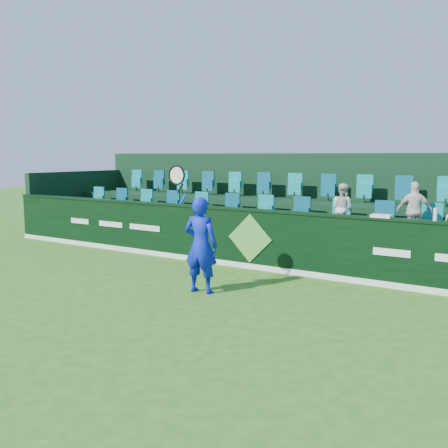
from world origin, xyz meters
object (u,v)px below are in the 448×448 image
Objects in this scene: tennis_player at (200,244)px; spectator_middle at (414,211)px; spectator_left at (343,208)px; drinks_bottle at (435,214)px; towel at (381,216)px.

spectator_middle is (3.07, 3.40, 0.49)m from tennis_player.
spectator_left is 1.54m from spectator_middle.
spectator_middle is 4.99× the size of drinks_bottle.
towel is (1.16, -1.12, 0.02)m from spectator_left.
tennis_player is 4.61m from spectator_middle.
tennis_player is at bearing -139.67° from towel.
drinks_bottle is at bearing 31.93° from tennis_player.
spectator_middle reaches higher than towel.
tennis_player is 2.03× the size of spectator_middle.
spectator_middle reaches higher than drinks_bottle.
drinks_bottle is (0.59, -1.12, 0.07)m from spectator_middle.
spectator_middle is 1.27m from drinks_bottle.
spectator_left reaches higher than towel.
drinks_bottle reaches higher than towel.
tennis_player reaches higher than drinks_bottle.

